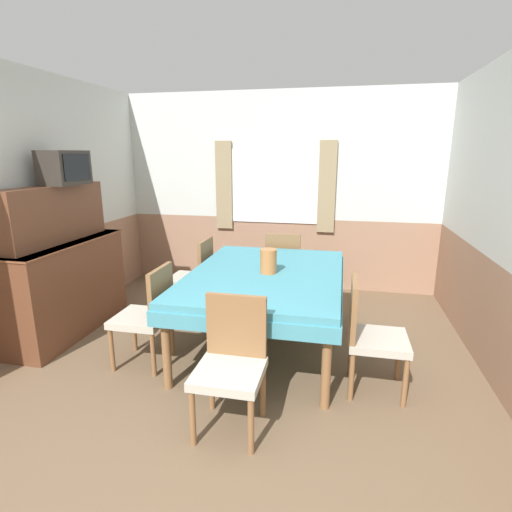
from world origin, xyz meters
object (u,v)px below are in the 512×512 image
object	(u,v)px
sideboard	(64,272)
vase	(268,261)
chair_left_near	(148,313)
chair_right_near	(370,332)
chair_head_window	(284,264)
chair_head_near	(232,360)
dining_table	(266,282)
chair_left_far	(195,275)
tv	(64,168)

from	to	relation	value
sideboard	vase	xyz separation A→B (m)	(2.08, 0.12, 0.20)
sideboard	vase	bearing A→B (deg)	3.32
vase	sideboard	bearing A→B (deg)	-176.68
chair_left_near	chair_right_near	xyz separation A→B (m)	(1.84, 0.00, 0.00)
chair_right_near	sideboard	distance (m)	3.00
chair_head_window	chair_head_near	bearing A→B (deg)	-90.00
chair_head_near	vase	world-z (taller)	vase
dining_table	chair_right_near	world-z (taller)	chair_right_near
chair_head_near	sideboard	distance (m)	2.31
chair_right_near	chair_left_near	bearing A→B (deg)	-90.00
dining_table	vase	xyz separation A→B (m)	(0.03, -0.02, 0.21)
chair_left_far	tv	bearing A→B (deg)	118.69
dining_table	sideboard	world-z (taller)	sideboard
chair_left_near	chair_left_far	world-z (taller)	same
chair_left_far	vase	distance (m)	1.18
chair_right_near	chair_head_near	bearing A→B (deg)	-55.58
dining_table	chair_left_far	world-z (taller)	chair_left_far
chair_right_near	vase	world-z (taller)	vase
chair_head_window	chair_right_near	bearing A→B (deg)	-62.59
dining_table	chair_head_near	distance (m)	1.21
chair_left_near	chair_head_window	xyz separation A→B (m)	(0.92, 1.77, 0.00)
chair_right_near	vase	size ratio (longest dim) A/B	3.95
chair_head_window	vase	world-z (taller)	vase
dining_table	chair_head_window	world-z (taller)	chair_head_window
dining_table	chair_left_far	size ratio (longest dim) A/B	2.23
chair_left_near	chair_head_near	distance (m)	1.12
tv	chair_left_near	bearing A→B (deg)	-27.21
chair_head_near	tv	size ratio (longest dim) A/B	1.88
chair_left_far	sideboard	distance (m)	1.34
chair_head_near	vase	xyz separation A→B (m)	(0.03, 1.18, 0.37)
dining_table	tv	size ratio (longest dim) A/B	4.18
dining_table	chair_head_window	bearing A→B (deg)	90.00
sideboard	vase	distance (m)	2.09
dining_table	chair_left_near	distance (m)	1.09
chair_right_near	sideboard	size ratio (longest dim) A/B	0.59
chair_right_near	vase	bearing A→B (deg)	-121.84
dining_table	vase	world-z (taller)	vase
chair_right_near	chair_left_far	world-z (taller)	same
vase	chair_left_far	bearing A→B (deg)	148.11
chair_right_near	tv	bearing A→B (deg)	-100.75
dining_table	chair_left_near	bearing A→B (deg)	-148.13
chair_left_far	tv	xyz separation A→B (m)	(-1.08, -0.59, 1.19)
chair_left_far	chair_left_near	bearing A→B (deg)	-180.00
sideboard	chair_head_near	bearing A→B (deg)	-27.46
chair_head_near	sideboard	xyz separation A→B (m)	(-2.05, 1.06, 0.17)
chair_head_near	tv	xyz separation A→B (m)	(-2.00, 1.18, 1.19)
chair_head_window	tv	size ratio (longest dim) A/B	1.88
dining_table	sideboard	size ratio (longest dim) A/B	1.31
dining_table	sideboard	xyz separation A→B (m)	(-2.05, -0.14, 0.01)
chair_left_far	vase	world-z (taller)	vase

